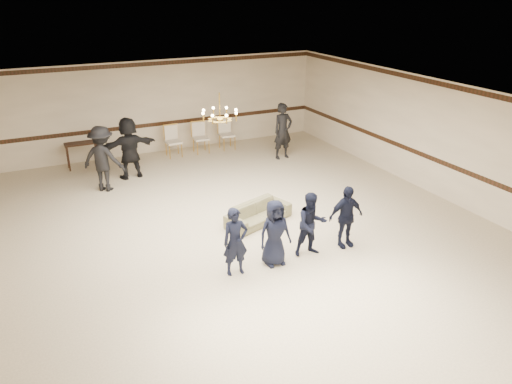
# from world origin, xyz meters

# --- Properties ---
(room) EXTENTS (12.01, 14.01, 3.21)m
(room) POSITION_xyz_m (0.00, 0.00, 1.60)
(room) COLOR beige
(room) RESTS_ON ground
(chair_rail) EXTENTS (12.00, 0.02, 0.14)m
(chair_rail) POSITION_xyz_m (0.00, 6.99, 1.00)
(chair_rail) COLOR black
(chair_rail) RESTS_ON wall_back
(crown_molding) EXTENTS (12.00, 0.02, 0.14)m
(crown_molding) POSITION_xyz_m (0.00, 6.99, 3.08)
(crown_molding) COLOR black
(crown_molding) RESTS_ON wall_back
(chandelier) EXTENTS (0.94, 0.94, 0.89)m
(chandelier) POSITION_xyz_m (0.00, 1.00, 2.88)
(chandelier) COLOR #B18E38
(chandelier) RESTS_ON ceiling
(boy_a) EXTENTS (0.56, 0.39, 1.46)m
(boy_a) POSITION_xyz_m (-0.78, -1.64, 0.73)
(boy_a) COLOR black
(boy_a) RESTS_ON floor
(boy_b) EXTENTS (0.71, 0.47, 1.46)m
(boy_b) POSITION_xyz_m (0.12, -1.64, 0.73)
(boy_b) COLOR black
(boy_b) RESTS_ON floor
(boy_c) EXTENTS (0.77, 0.63, 1.46)m
(boy_c) POSITION_xyz_m (1.02, -1.64, 0.73)
(boy_c) COLOR black
(boy_c) RESTS_ON floor
(boy_d) EXTENTS (0.87, 0.39, 1.46)m
(boy_d) POSITION_xyz_m (1.92, -1.64, 0.73)
(boy_d) COLOR black
(boy_d) RESTS_ON floor
(settee) EXTENTS (1.89, 1.23, 0.51)m
(settee) POSITION_xyz_m (0.68, 0.28, 0.26)
(settee) COLOR #75724E
(settee) RESTS_ON floor
(adult_left) EXTENTS (1.41, 1.31, 1.91)m
(adult_left) POSITION_xyz_m (-2.38, 4.13, 0.95)
(adult_left) COLOR black
(adult_left) RESTS_ON floor
(adult_mid) EXTENTS (1.81, 0.71, 1.91)m
(adult_mid) POSITION_xyz_m (-1.48, 4.83, 0.95)
(adult_mid) COLOR black
(adult_mid) RESTS_ON floor
(adult_right) EXTENTS (0.72, 0.50, 1.91)m
(adult_right) POSITION_xyz_m (3.62, 4.43, 0.95)
(adult_right) COLOR black
(adult_right) RESTS_ON floor
(banquet_chair_left) EXTENTS (0.54, 0.54, 1.07)m
(banquet_chair_left) POSITION_xyz_m (0.30, 6.20, 0.53)
(banquet_chair_left) COLOR beige
(banquet_chair_left) RESTS_ON floor
(banquet_chair_mid) EXTENTS (0.55, 0.55, 1.07)m
(banquet_chair_mid) POSITION_xyz_m (1.30, 6.20, 0.53)
(banquet_chair_mid) COLOR beige
(banquet_chair_mid) RESTS_ON floor
(banquet_chair_right) EXTENTS (0.56, 0.56, 1.07)m
(banquet_chair_right) POSITION_xyz_m (2.30, 6.20, 0.53)
(banquet_chair_right) COLOR beige
(banquet_chair_right) RESTS_ON floor
(console_table) EXTENTS (1.02, 0.45, 0.85)m
(console_table) POSITION_xyz_m (-2.70, 6.40, 0.43)
(console_table) COLOR black
(console_table) RESTS_ON floor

